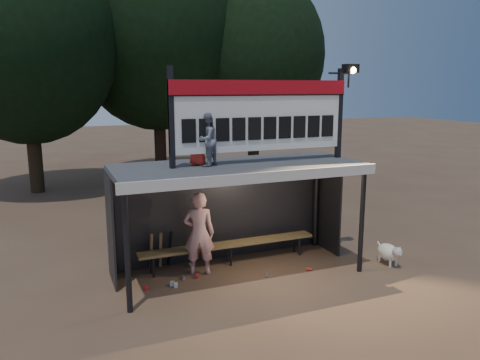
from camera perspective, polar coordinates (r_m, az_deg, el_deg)
ground at (r=10.02m, az=-0.19°, el=-11.22°), size 80.00×80.00×0.00m
player at (r=9.72m, az=-5.01°, el=-6.50°), size 0.74×0.61×1.75m
child_a at (r=9.07m, az=-4.13°, el=4.93°), size 0.64×0.63×1.04m
child_b at (r=9.19m, az=-5.17°, el=4.56°), size 0.52×0.49×0.90m
dugout_shelter at (r=9.69m, az=-0.74°, el=-0.57°), size 5.10×2.08×2.32m
scoreboard_assembly at (r=9.49m, az=2.97°, el=8.18°), size 4.10×0.27×1.99m
bench at (r=10.34m, az=-1.35°, el=-7.92°), size 4.00×0.35×0.48m
tree_left at (r=18.66m, az=-24.76°, el=15.46°), size 6.46×6.46×9.27m
tree_mid at (r=20.70m, az=-10.15°, el=17.59°), size 7.22×7.22×10.36m
tree_right at (r=20.92m, az=1.71°, el=15.00°), size 6.08×6.08×8.72m
dog at (r=10.86m, az=17.76°, el=-8.39°), size 0.36×0.81×0.49m
bats at (r=10.20m, az=-9.67°, el=-8.39°), size 0.48×0.33×0.84m
litter at (r=9.73m, az=-4.26°, el=-11.73°), size 3.50×1.34×0.08m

